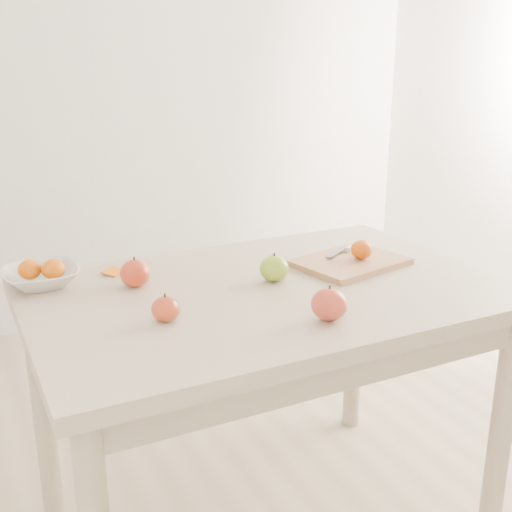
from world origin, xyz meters
name	(u,v)px	position (x,y,z in m)	size (l,w,h in m)	color
table	(264,322)	(0.00, 0.00, 0.65)	(1.20, 0.80, 0.75)	#C3AE93
cutting_board	(350,262)	(0.30, 0.05, 0.76)	(0.30, 0.22, 0.02)	tan
board_tangerine	(362,250)	(0.33, 0.04, 0.80)	(0.06, 0.06, 0.05)	orange
fruit_bowl	(41,277)	(-0.51, 0.27, 0.77)	(0.19, 0.19, 0.05)	silver
bowl_tangerine_near	(30,269)	(-0.54, 0.28, 0.80)	(0.06, 0.06, 0.05)	#CD6207
bowl_tangerine_far	(53,269)	(-0.48, 0.25, 0.80)	(0.06, 0.06, 0.05)	orange
orange_peel_a	(113,273)	(-0.32, 0.28, 0.75)	(0.06, 0.04, 0.00)	orange
orange_peel_b	(137,274)	(-0.27, 0.24, 0.75)	(0.04, 0.04, 0.00)	orange
paring_knife	(350,248)	(0.35, 0.12, 0.78)	(0.16, 0.08, 0.01)	silver
apple_green	(274,268)	(0.04, 0.03, 0.78)	(0.08, 0.08, 0.07)	#629619
apple_red_d	(166,309)	(-0.30, -0.10, 0.78)	(0.07, 0.07, 0.06)	maroon
apple_red_a	(135,273)	(-0.30, 0.16, 0.79)	(0.08, 0.08, 0.07)	maroon
apple_red_e	(329,304)	(0.03, -0.25, 0.79)	(0.08, 0.08, 0.07)	#A51C29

